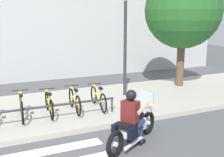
# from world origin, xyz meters

# --- Properties ---
(sidewalk) EXTENTS (24.00, 4.40, 0.15)m
(sidewalk) POSITION_xyz_m (0.00, 4.45, 0.07)
(sidewalk) COLOR #A8A399
(sidewalk) RESTS_ON ground
(crosswalk_stripe_4) EXTENTS (2.80, 0.40, 0.01)m
(crosswalk_stripe_4) POSITION_xyz_m (-0.32, 1.60, 0.00)
(crosswalk_stripe_4) COLOR white
(crosswalk_stripe_4) RESTS_ON ground
(motorcycle) EXTENTS (1.98, 1.25, 1.22)m
(motorcycle) POSITION_xyz_m (1.76, 1.07, 0.46)
(motorcycle) COLOR black
(motorcycle) RESTS_ON ground
(rider) EXTENTS (0.77, 0.72, 1.44)m
(rider) POSITION_xyz_m (1.69, 1.03, 0.82)
(rider) COLOR #591919
(rider) RESTS_ON ground
(bicycle_1) EXTENTS (0.48, 1.65, 0.80)m
(bicycle_1) POSITION_xyz_m (-0.57, 3.75, 0.51)
(bicycle_1) COLOR black
(bicycle_1) RESTS_ON sidewalk
(bicycle_2) EXTENTS (0.48, 1.67, 0.76)m
(bicycle_2) POSITION_xyz_m (0.25, 3.75, 0.50)
(bicycle_2) COLOR black
(bicycle_2) RESTS_ON sidewalk
(bicycle_3) EXTENTS (0.48, 1.65, 0.78)m
(bicycle_3) POSITION_xyz_m (1.08, 3.75, 0.51)
(bicycle_3) COLOR black
(bicycle_3) RESTS_ON sidewalk
(bicycle_4) EXTENTS (0.48, 1.71, 0.76)m
(bicycle_4) POSITION_xyz_m (1.90, 3.75, 0.50)
(bicycle_4) COLOR black
(bicycle_4) RESTS_ON sidewalk
(bike_rack) EXTENTS (3.89, 0.07, 0.49)m
(bike_rack) POSITION_xyz_m (0.25, 3.19, 0.57)
(bike_rack) COLOR #333338
(bike_rack) RESTS_ON sidewalk
(street_lamp) EXTENTS (0.28, 0.28, 3.99)m
(street_lamp) POSITION_xyz_m (3.46, 4.85, 2.44)
(street_lamp) COLOR #2D2D33
(street_lamp) RESTS_ON ground
(tree_near_rack) EXTENTS (3.27, 3.27, 5.08)m
(tree_near_rack) POSITION_xyz_m (6.44, 5.25, 3.43)
(tree_near_rack) COLOR brown
(tree_near_rack) RESTS_ON ground
(building_backdrop) EXTENTS (24.00, 1.20, 6.78)m
(building_backdrop) POSITION_xyz_m (0.00, 10.15, 3.39)
(building_backdrop) COLOR #B2B2B2
(building_backdrop) RESTS_ON ground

